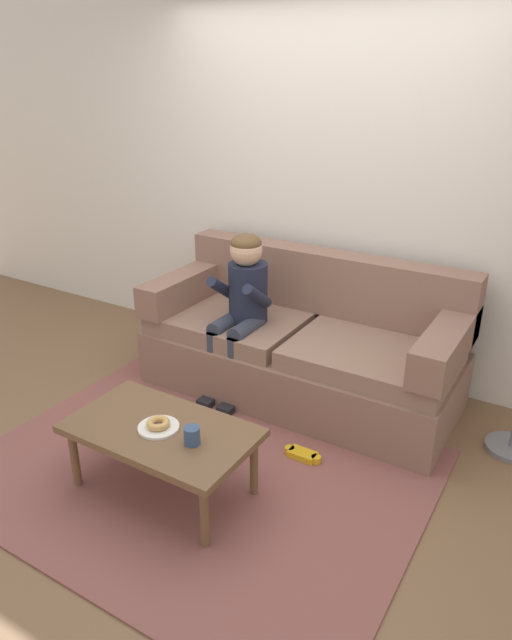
{
  "coord_description": "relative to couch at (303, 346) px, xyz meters",
  "views": [
    {
      "loc": [
        1.64,
        -2.33,
        2.06
      ],
      "look_at": [
        -0.05,
        0.45,
        0.65
      ],
      "focal_mm": 32.49,
      "sensor_mm": 36.0,
      "label": 1
    }
  ],
  "objects": [
    {
      "name": "ground",
      "position": [
        -0.08,
        -0.85,
        -0.34
      ],
      "size": [
        10.0,
        10.0,
        0.0
      ],
      "primitive_type": "plane",
      "color": "brown"
    },
    {
      "name": "wall_back",
      "position": [
        -0.08,
        0.55,
        1.06
      ],
      "size": [
        8.0,
        0.1,
        2.8
      ],
      "primitive_type": "cube",
      "color": "silver",
      "rests_on": "ground"
    },
    {
      "name": "area_rug",
      "position": [
        -0.08,
        -1.1,
        -0.33
      ],
      "size": [
        2.42,
        1.88,
        0.01
      ],
      "primitive_type": "cube",
      "color": "brown",
      "rests_on": "ground"
    },
    {
      "name": "couch",
      "position": [
        0.0,
        0.0,
        0.0
      ],
      "size": [
        2.07,
        0.9,
        0.93
      ],
      "color": "#846051",
      "rests_on": "ground"
    },
    {
      "name": "coffee_table",
      "position": [
        -0.14,
        -1.31,
        0.01
      ],
      "size": [
        0.96,
        0.55,
        0.39
      ],
      "color": "brown",
      "rests_on": "ground"
    },
    {
      "name": "person_child",
      "position": [
        -0.36,
        -0.21,
        0.33
      ],
      "size": [
        0.34,
        0.58,
        1.1
      ],
      "color": "#1E2338",
      "rests_on": "ground"
    },
    {
      "name": "plate",
      "position": [
        -0.14,
        -1.33,
        0.06
      ],
      "size": [
        0.21,
        0.21,
        0.01
      ],
      "primitive_type": "cylinder",
      "color": "white",
      "rests_on": "coffee_table"
    },
    {
      "name": "donut",
      "position": [
        -0.14,
        -1.33,
        0.09
      ],
      "size": [
        0.14,
        0.14,
        0.04
      ],
      "primitive_type": "torus",
      "rotation": [
        0.0,
        0.0,
        1.41
      ],
      "color": "tan",
      "rests_on": "plate"
    },
    {
      "name": "mug",
      "position": [
        0.08,
        -1.34,
        0.1
      ],
      "size": [
        0.08,
        0.08,
        0.09
      ],
      "primitive_type": "cylinder",
      "color": "#334C72",
      "rests_on": "coffee_table"
    },
    {
      "name": "toy_controller",
      "position": [
        0.36,
        -0.7,
        -0.31
      ],
      "size": [
        0.23,
        0.09,
        0.05
      ],
      "rotation": [
        0.0,
        0.0,
        -0.18
      ],
      "color": "gold",
      "rests_on": "ground"
    }
  ]
}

